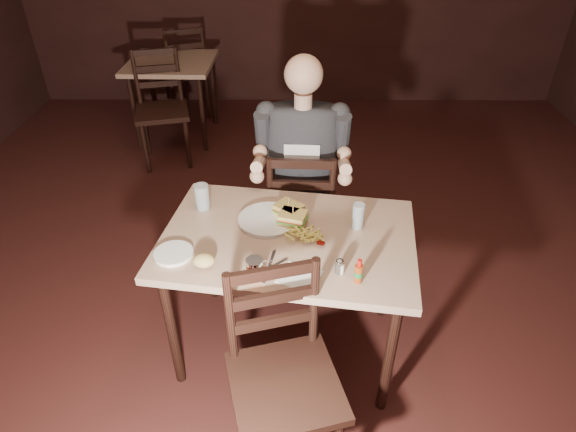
{
  "coord_description": "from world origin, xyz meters",
  "views": [
    {
      "loc": [
        -0.08,
        -2.08,
        2.16
      ],
      "look_at": [
        -0.09,
        -0.19,
        0.85
      ],
      "focal_mm": 30.0,
      "sensor_mm": 36.0,
      "label": 1
    }
  ],
  "objects_px": {
    "bg_table": "(172,70)",
    "chair_far": "(301,210)",
    "bg_chair_near": "(162,111)",
    "side_plate": "(174,254)",
    "main_table": "(288,249)",
    "chair_near": "(285,386)",
    "glass_left": "(202,197)",
    "syrup_dispenser": "(255,269)",
    "hot_sauce": "(359,271)",
    "dinner_plate": "(268,220)",
    "glass_right": "(358,216)",
    "bg_chair_far": "(185,72)",
    "diner": "(302,143)"
  },
  "relations": [
    {
      "from": "bg_table",
      "to": "side_plate",
      "type": "xyz_separation_m",
      "value": [
        0.62,
        -2.89,
        0.1
      ]
    },
    {
      "from": "bg_table",
      "to": "diner",
      "type": "relative_size",
      "value": 0.85
    },
    {
      "from": "hot_sauce",
      "to": "bg_chair_near",
      "type": "bearing_deg",
      "value": 119.71
    },
    {
      "from": "glass_left",
      "to": "syrup_dispenser",
      "type": "distance_m",
      "value": 0.61
    },
    {
      "from": "glass_left",
      "to": "syrup_dispenser",
      "type": "xyz_separation_m",
      "value": [
        0.3,
        -0.53,
        -0.02
      ]
    },
    {
      "from": "bg_chair_near",
      "to": "diner",
      "type": "height_order",
      "value": "diner"
    },
    {
      "from": "bg_chair_far",
      "to": "bg_chair_near",
      "type": "relative_size",
      "value": 1.0
    },
    {
      "from": "dinner_plate",
      "to": "main_table",
      "type": "bearing_deg",
      "value": -48.88
    },
    {
      "from": "bg_chair_near",
      "to": "glass_right",
      "type": "distance_m",
      "value": 2.6
    },
    {
      "from": "dinner_plate",
      "to": "glass_right",
      "type": "height_order",
      "value": "glass_right"
    },
    {
      "from": "chair_near",
      "to": "dinner_plate",
      "type": "xyz_separation_m",
      "value": [
        -0.09,
        0.74,
        0.3
      ]
    },
    {
      "from": "bg_chair_far",
      "to": "bg_chair_near",
      "type": "bearing_deg",
      "value": 68.1
    },
    {
      "from": "dinner_plate",
      "to": "side_plate",
      "type": "relative_size",
      "value": 1.65
    },
    {
      "from": "bg_chair_near",
      "to": "side_plate",
      "type": "xyz_separation_m",
      "value": [
        0.62,
        -2.34,
        0.28
      ]
    },
    {
      "from": "diner",
      "to": "hot_sauce",
      "type": "xyz_separation_m",
      "value": [
        0.22,
        -0.93,
        -0.13
      ]
    },
    {
      "from": "glass_left",
      "to": "side_plate",
      "type": "xyz_separation_m",
      "value": [
        -0.08,
        -0.39,
        -0.06
      ]
    },
    {
      "from": "chair_near",
      "to": "syrup_dispenser",
      "type": "bearing_deg",
      "value": 96.94
    },
    {
      "from": "main_table",
      "to": "chair_near",
      "type": "xyz_separation_m",
      "value": [
        -0.01,
        -0.63,
        -0.21
      ]
    },
    {
      "from": "chair_far",
      "to": "glass_left",
      "type": "distance_m",
      "value": 0.77
    },
    {
      "from": "chair_near",
      "to": "bg_chair_far",
      "type": "xyz_separation_m",
      "value": [
        -1.13,
        3.92,
        0.01
      ]
    },
    {
      "from": "glass_left",
      "to": "side_plate",
      "type": "bearing_deg",
      "value": -101.12
    },
    {
      "from": "diner",
      "to": "chair_near",
      "type": "bearing_deg",
      "value": -91.23
    },
    {
      "from": "diner",
      "to": "side_plate",
      "type": "xyz_separation_m",
      "value": [
        -0.59,
        -0.76,
        -0.19
      ]
    },
    {
      "from": "bg_table",
      "to": "diner",
      "type": "xyz_separation_m",
      "value": [
        1.21,
        -2.13,
        0.28
      ]
    },
    {
      "from": "bg_chair_far",
      "to": "dinner_plate",
      "type": "relative_size",
      "value": 3.41
    },
    {
      "from": "dinner_plate",
      "to": "side_plate",
      "type": "height_order",
      "value": "dinner_plate"
    },
    {
      "from": "main_table",
      "to": "glass_right",
      "type": "relative_size",
      "value": 9.9
    },
    {
      "from": "bg_chair_near",
      "to": "glass_left",
      "type": "relative_size",
      "value": 7.25
    },
    {
      "from": "main_table",
      "to": "chair_near",
      "type": "height_order",
      "value": "chair_near"
    },
    {
      "from": "chair_far",
      "to": "glass_right",
      "type": "relative_size",
      "value": 7.09
    },
    {
      "from": "bg_table",
      "to": "bg_chair_near",
      "type": "distance_m",
      "value": 0.58
    },
    {
      "from": "main_table",
      "to": "bg_chair_far",
      "type": "distance_m",
      "value": 3.48
    },
    {
      "from": "main_table",
      "to": "dinner_plate",
      "type": "height_order",
      "value": "dinner_plate"
    },
    {
      "from": "bg_table",
      "to": "bg_chair_near",
      "type": "relative_size",
      "value": 0.83
    },
    {
      "from": "chair_far",
      "to": "side_plate",
      "type": "height_order",
      "value": "chair_far"
    },
    {
      "from": "bg_table",
      "to": "chair_far",
      "type": "distance_m",
      "value": 2.42
    },
    {
      "from": "bg_table",
      "to": "chair_near",
      "type": "relative_size",
      "value": 0.86
    },
    {
      "from": "hot_sauce",
      "to": "syrup_dispenser",
      "type": "xyz_separation_m",
      "value": [
        -0.44,
        0.02,
        -0.01
      ]
    },
    {
      "from": "dinner_plate",
      "to": "hot_sauce",
      "type": "relative_size",
      "value": 2.45
    },
    {
      "from": "main_table",
      "to": "hot_sauce",
      "type": "xyz_separation_m",
      "value": [
        0.3,
        -0.32,
        0.14
      ]
    },
    {
      "from": "hot_sauce",
      "to": "side_plate",
      "type": "bearing_deg",
      "value": 168.33
    },
    {
      "from": "chair_far",
      "to": "bg_chair_far",
      "type": "distance_m",
      "value": 2.89
    },
    {
      "from": "glass_right",
      "to": "side_plate",
      "type": "xyz_separation_m",
      "value": [
        -0.86,
        -0.22,
        -0.06
      ]
    },
    {
      "from": "side_plate",
      "to": "main_table",
      "type": "bearing_deg",
      "value": 16.21
    },
    {
      "from": "syrup_dispenser",
      "to": "diner",
      "type": "bearing_deg",
      "value": 85.17
    },
    {
      "from": "glass_left",
      "to": "chair_near",
      "type": "bearing_deg",
      "value": -63.26
    },
    {
      "from": "chair_near",
      "to": "syrup_dispenser",
      "type": "xyz_separation_m",
      "value": [
        -0.13,
        0.33,
        0.34
      ]
    },
    {
      "from": "bg_chair_far",
      "to": "glass_left",
      "type": "xyz_separation_m",
      "value": [
        0.69,
        -3.05,
        0.35
      ]
    },
    {
      "from": "bg_chair_near",
      "to": "bg_chair_far",
      "type": "bearing_deg",
      "value": 76.34
    },
    {
      "from": "chair_near",
      "to": "diner",
      "type": "distance_m",
      "value": 1.33
    }
  ]
}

